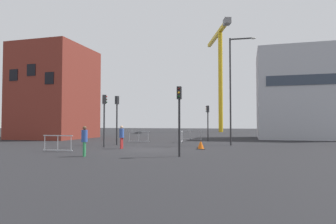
% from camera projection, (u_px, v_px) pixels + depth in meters
% --- Properties ---
extents(ground, '(160.00, 160.00, 0.00)m').
position_uv_depth(ground, '(146.00, 149.00, 20.59)').
color(ground, black).
extents(brick_building, '(7.75, 8.39, 11.10)m').
position_uv_depth(brick_building, '(55.00, 93.00, 35.59)').
color(brick_building, maroon).
rests_on(brick_building, ground).
extents(office_block, '(10.16, 7.71, 10.54)m').
position_uv_depth(office_block, '(302.00, 94.00, 34.57)').
color(office_block, '#A8AAB2').
rests_on(office_block, ground).
extents(construction_crane, '(6.72, 17.66, 21.72)m').
position_uv_depth(construction_crane, '(220.00, 62.00, 60.99)').
color(construction_crane, gold).
rests_on(construction_crane, ground).
extents(streetlamp_tall, '(2.19, 0.30, 9.07)m').
position_uv_depth(streetlamp_tall, '(233.00, 83.00, 24.45)').
color(streetlamp_tall, '#2D2D30').
rests_on(streetlamp_tall, ground).
extents(traffic_light_median, '(0.38, 0.27, 3.67)m').
position_uv_depth(traffic_light_median, '(208.00, 117.00, 29.92)').
color(traffic_light_median, '#2D2D30').
rests_on(traffic_light_median, ground).
extents(traffic_light_crosswalk, '(0.25, 0.37, 3.91)m').
position_uv_depth(traffic_light_crosswalk, '(179.00, 109.00, 16.20)').
color(traffic_light_crosswalk, '#232326').
rests_on(traffic_light_crosswalk, ground).
extents(traffic_light_verge, '(0.30, 0.39, 4.18)m').
position_uv_depth(traffic_light_verge, '(117.00, 112.00, 24.90)').
color(traffic_light_verge, '#232326').
rests_on(traffic_light_verge, ground).
extents(traffic_light_near, '(0.38, 0.36, 4.07)m').
position_uv_depth(traffic_light_near, '(104.00, 112.00, 22.66)').
color(traffic_light_near, '#2D2D30').
rests_on(traffic_light_near, ground).
extents(pedestrian_walking, '(0.34, 0.34, 1.68)m').
position_uv_depth(pedestrian_walking, '(122.00, 135.00, 21.18)').
color(pedestrian_walking, red).
rests_on(pedestrian_walking, ground).
extents(pedestrian_waiting, '(0.34, 0.34, 1.70)m').
position_uv_depth(pedestrian_waiting, '(84.00, 139.00, 16.31)').
color(pedestrian_waiting, '#2D844C').
rests_on(pedestrian_waiting, ground).
extents(safety_barrier_left_run, '(2.09, 0.26, 1.08)m').
position_uv_depth(safety_barrier_left_run, '(139.00, 137.00, 28.02)').
color(safety_barrier_left_run, '#9EA0A5').
rests_on(safety_barrier_left_run, ground).
extents(safety_barrier_rear, '(2.19, 0.10, 1.08)m').
position_uv_depth(safety_barrier_rear, '(58.00, 143.00, 18.99)').
color(safety_barrier_rear, '#B2B5BA').
rests_on(safety_barrier_rear, ground).
extents(safety_barrier_right_run, '(2.58, 0.37, 1.08)m').
position_uv_depth(safety_barrier_right_run, '(190.00, 135.00, 32.12)').
color(safety_barrier_right_run, '#9EA0A5').
rests_on(safety_barrier_right_run, ground).
extents(safety_barrier_mid_span, '(0.35, 1.94, 1.08)m').
position_uv_depth(safety_barrier_mid_span, '(182.00, 137.00, 28.00)').
color(safety_barrier_mid_span, '#B2B5BA').
rests_on(safety_barrier_mid_span, ground).
extents(traffic_cone_orange, '(0.60, 0.60, 0.61)m').
position_uv_depth(traffic_cone_orange, '(201.00, 145.00, 20.81)').
color(traffic_cone_orange, black).
rests_on(traffic_cone_orange, ground).
extents(traffic_cone_on_verge, '(0.48, 0.48, 0.49)m').
position_uv_depth(traffic_cone_on_verge, '(200.00, 145.00, 21.89)').
color(traffic_cone_on_verge, black).
rests_on(traffic_cone_on_verge, ground).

